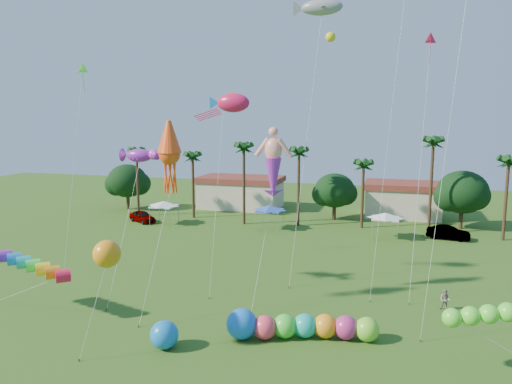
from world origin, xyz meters
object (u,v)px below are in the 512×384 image
(spectator_b, at_px, (445,300))
(caterpillar_inflatable, at_px, (296,326))
(car_b, at_px, (448,233))
(blue_ball, at_px, (164,335))
(car_a, at_px, (142,216))

(spectator_b, height_order, caterpillar_inflatable, caterpillar_inflatable)
(car_b, xyz_separation_m, caterpillar_inflatable, (-11.62, -30.10, 0.05))
(car_b, relative_size, blue_ball, 2.71)
(caterpillar_inflatable, bearing_deg, blue_ball, -169.08)
(car_b, bearing_deg, car_a, 100.44)
(blue_ball, bearing_deg, car_a, 120.82)
(spectator_b, bearing_deg, caterpillar_inflatable, -120.25)
(car_a, xyz_separation_m, caterpillar_inflatable, (26.78, -28.77, 0.07))
(car_a, bearing_deg, car_b, -57.58)
(car_b, bearing_deg, caterpillar_inflatable, 167.34)
(car_b, relative_size, caterpillar_inflatable, 0.49)
(car_b, height_order, spectator_b, spectator_b)
(car_a, distance_m, car_b, 38.43)
(car_b, xyz_separation_m, spectator_b, (-2.11, -22.49, 0.02))
(car_a, bearing_deg, spectator_b, -89.81)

